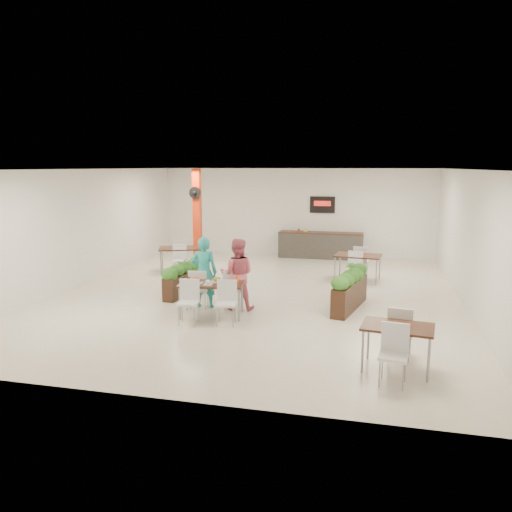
{
  "coord_description": "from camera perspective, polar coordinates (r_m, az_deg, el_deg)",
  "views": [
    {
      "loc": [
        2.87,
        -12.15,
        3.28
      ],
      "look_at": [
        0.06,
        -0.43,
        1.1
      ],
      "focal_mm": 35.0,
      "sensor_mm": 36.0,
      "label": 1
    }
  ],
  "objects": [
    {
      "name": "red_column",
      "position": [
        17.07,
        -6.74,
        4.67
      ],
      "size": [
        0.4,
        0.41,
        3.2
      ],
      "color": "red",
      "rests_on": "ground"
    },
    {
      "name": "service_counter",
      "position": [
        18.12,
        7.38,
        1.31
      ],
      "size": [
        3.0,
        0.64,
        2.2
      ],
      "color": "#322F2C",
      "rests_on": "ground"
    },
    {
      "name": "diner_man",
      "position": [
        11.7,
        -5.96,
        -1.85
      ],
      "size": [
        0.66,
        0.49,
        1.67
      ],
      "primitive_type": "imported",
      "rotation": [
        0.0,
        0.0,
        3.29
      ],
      "color": "teal",
      "rests_on": "ground"
    },
    {
      "name": "ground",
      "position": [
        12.91,
        0.17,
        -4.47
      ],
      "size": [
        12.0,
        12.0,
        0.0
      ],
      "primitive_type": "plane",
      "color": "beige",
      "rests_on": "ground"
    },
    {
      "name": "diner_woman",
      "position": [
        11.47,
        -2.18,
        -2.1
      ],
      "size": [
        0.89,
        0.74,
        1.65
      ],
      "primitive_type": "imported",
      "rotation": [
        0.0,
        0.0,
        3.29
      ],
      "color": "#D45E74",
      "rests_on": "ground"
    },
    {
      "name": "planter_left",
      "position": [
        12.99,
        -8.22,
        -2.21
      ],
      "size": [
        0.57,
        1.83,
        0.96
      ],
      "rotation": [
        0.0,
        0.0,
        1.45
      ],
      "color": "black",
      "rests_on": "ground"
    },
    {
      "name": "side_table_b",
      "position": [
        14.73,
        11.56,
        -0.3
      ],
      "size": [
        1.39,
        1.66,
        0.92
      ],
      "rotation": [
        0.0,
        0.0,
        -0.13
      ],
      "color": "black",
      "rests_on": "ground"
    },
    {
      "name": "room_shell",
      "position": [
        12.55,
        0.18,
        4.43
      ],
      "size": [
        10.1,
        12.1,
        3.22
      ],
      "color": "white",
      "rests_on": "ground"
    },
    {
      "name": "main_table",
      "position": [
        11.02,
        -5.15,
        -3.67
      ],
      "size": [
        1.51,
        1.79,
        0.92
      ],
      "rotation": [
        0.0,
        0.0,
        0.15
      ],
      "color": "black",
      "rests_on": "ground"
    },
    {
      "name": "side_table_c",
      "position": [
        8.44,
        15.86,
        -8.52
      ],
      "size": [
        1.21,
        1.66,
        0.92
      ],
      "rotation": [
        0.0,
        0.0,
        -0.13
      ],
      "color": "black",
      "rests_on": "ground"
    },
    {
      "name": "side_table_a",
      "position": [
        15.88,
        -8.66,
        0.56
      ],
      "size": [
        1.52,
        1.66,
        0.92
      ],
      "rotation": [
        0.0,
        0.0,
        0.36
      ],
      "color": "black",
      "rests_on": "ground"
    },
    {
      "name": "planter_right",
      "position": [
        11.76,
        10.7,
        -3.55
      ],
      "size": [
        0.75,
        2.03,
        1.08
      ],
      "rotation": [
        0.0,
        0.0,
        1.36
      ],
      "color": "black",
      "rests_on": "ground"
    }
  ]
}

